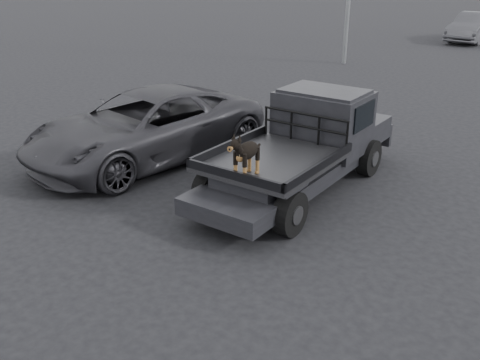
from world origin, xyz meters
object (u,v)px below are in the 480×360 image
Objects in this scene: flatbed_ute at (298,167)px; dog at (247,154)px; parked_suv at (146,126)px; distant_car_a at (473,27)px.

dog is at bearing -87.61° from flatbed_ute.
dog is 0.13× the size of parked_suv.
flatbed_ute is 2.04m from dog.
dog reaches higher than parked_suv.
flatbed_ute is 3.63m from parked_suv.
dog is 0.16× the size of distant_car_a.
distant_car_a is at bearing 95.56° from flatbed_ute.
distant_car_a is (-2.27, 24.41, -0.54)m from dog.
distant_car_a is (1.38, 23.04, -0.02)m from parked_suv.
parked_suv is at bearing -172.17° from flatbed_ute.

